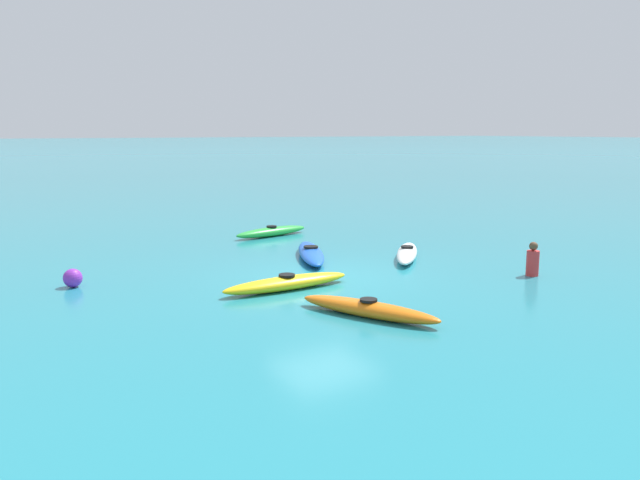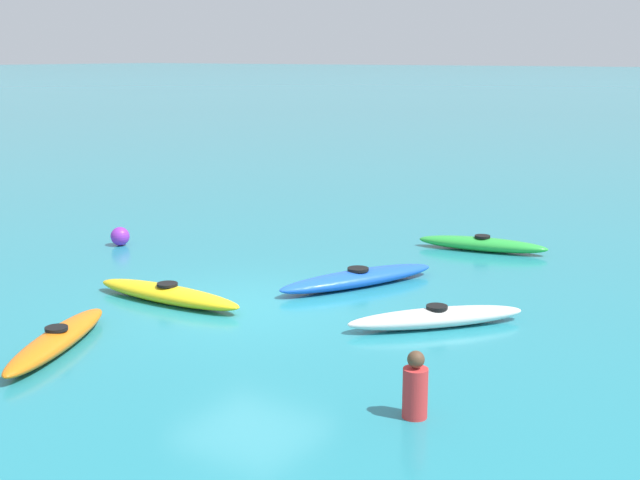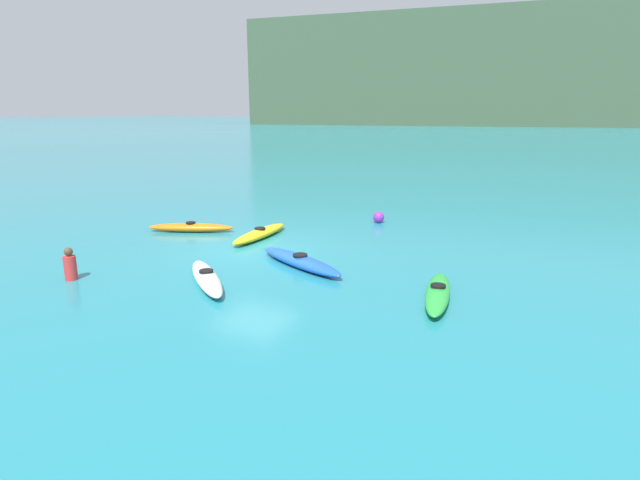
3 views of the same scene
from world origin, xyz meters
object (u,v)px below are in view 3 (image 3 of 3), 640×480
at_px(kayak_white, 207,278).
at_px(kayak_orange, 191,227).
at_px(buoy_purple, 379,217).
at_px(kayak_blue, 300,261).
at_px(kayak_yellow, 260,233).
at_px(person_near_shore, 70,266).
at_px(kayak_green, 438,293).

bearing_deg(kayak_white, kayak_orange, 134.05).
distance_m(kayak_white, buoy_purple, 9.10).
distance_m(kayak_orange, kayak_blue, 6.04).
bearing_deg(kayak_orange, kayak_white, -45.95).
bearing_deg(kayak_yellow, buoy_purple, 56.18).
height_order(kayak_white, person_near_shore, person_near_shore).
height_order(kayak_green, person_near_shore, person_near_shore).
bearing_deg(kayak_blue, kayak_white, -120.97).
distance_m(kayak_yellow, kayak_green, 7.77).
distance_m(kayak_yellow, person_near_shore, 6.41).
bearing_deg(person_near_shore, buoy_purple, 65.08).
height_order(kayak_blue, kayak_white, same).
relative_size(kayak_green, kayak_white, 1.13).
height_order(kayak_yellow, person_near_shore, person_near_shore).
xyz_separation_m(kayak_blue, kayak_white, (-1.44, -2.40, -0.00)).
bearing_deg(kayak_blue, kayak_orange, 160.64).
relative_size(kayak_yellow, kayak_blue, 0.95).
xyz_separation_m(kayak_white, person_near_shore, (-3.42, -1.34, 0.22)).
bearing_deg(kayak_green, kayak_yellow, 155.69).
distance_m(kayak_green, kayak_blue, 4.27).
distance_m(kayak_yellow, kayak_orange, 2.83).
bearing_deg(buoy_purple, kayak_green, -60.34).
relative_size(kayak_green, buoy_purple, 6.83).
bearing_deg(kayak_white, kayak_blue, 59.03).
distance_m(kayak_green, kayak_white, 5.84).
distance_m(kayak_orange, buoy_purple, 7.28).
distance_m(kayak_orange, person_near_shore, 5.82).
xyz_separation_m(kayak_green, buoy_purple, (-4.24, 7.44, 0.06)).
distance_m(kayak_green, person_near_shore, 9.50).
xyz_separation_m(kayak_white, buoy_purple, (1.39, 8.99, 0.06)).
height_order(kayak_yellow, kayak_blue, same).
bearing_deg(kayak_white, kayak_yellow, 107.04).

